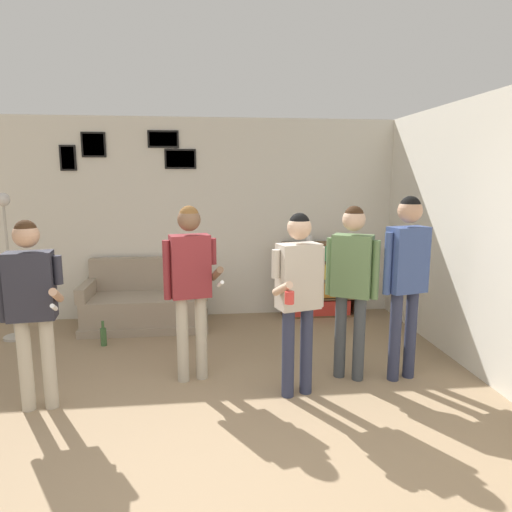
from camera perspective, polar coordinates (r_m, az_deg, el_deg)
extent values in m
plane|color=#937A5B|center=(3.15, -6.62, -27.97)|extent=(20.00, 20.00, 0.00)
cube|color=silver|center=(6.31, -6.77, 4.58)|extent=(7.71, 0.06, 2.70)
cube|color=black|center=(6.41, -19.65, 12.98)|extent=(0.31, 0.02, 0.32)
cube|color=beige|center=(6.40, -19.66, 12.98)|extent=(0.26, 0.01, 0.28)
cube|color=black|center=(6.48, -22.45, 11.26)|extent=(0.20, 0.02, 0.33)
cube|color=#B2B2BC|center=(6.48, -22.47, 11.26)|extent=(0.16, 0.01, 0.28)
cube|color=black|center=(6.25, -9.43, 11.88)|extent=(0.41, 0.02, 0.26)
cube|color=gray|center=(6.24, -9.43, 11.88)|extent=(0.37, 0.01, 0.21)
cube|color=black|center=(6.28, -11.52, 14.13)|extent=(0.40, 0.02, 0.22)
cube|color=gray|center=(6.27, -11.52, 14.13)|extent=(0.36, 0.01, 0.18)
cube|color=silver|center=(5.14, 24.65, 2.53)|extent=(0.06, 6.16, 2.70)
cube|color=gray|center=(6.16, -13.46, -8.14)|extent=(1.58, 0.80, 0.10)
cube|color=gray|center=(6.10, -13.54, -6.26)|extent=(1.52, 0.74, 0.32)
cube|color=gray|center=(6.32, -13.31, -2.13)|extent=(1.52, 0.14, 0.44)
cube|color=gray|center=(6.17, -20.38, -4.02)|extent=(0.12, 0.74, 0.18)
cube|color=gray|center=(5.98, -6.68, -3.88)|extent=(0.12, 0.74, 0.18)
cube|color=brown|center=(6.31, 3.46, -3.03)|extent=(0.02, 0.30, 1.03)
cube|color=brown|center=(6.56, 12.18, -2.75)|extent=(0.02, 0.30, 1.03)
cube|color=brown|center=(6.55, 7.59, -2.62)|extent=(1.03, 0.01, 1.03)
cube|color=brown|center=(6.55, 7.80, -7.20)|extent=(0.98, 0.30, 0.02)
cube|color=brown|center=(6.32, 8.01, 1.56)|extent=(0.98, 0.30, 0.02)
cube|color=brown|center=(6.48, 7.85, -5.12)|extent=(0.98, 0.30, 0.02)
cube|color=brown|center=(6.42, 7.90, -2.90)|extent=(0.98, 0.30, 0.02)
cube|color=brown|center=(6.36, 7.96, -0.63)|extent=(0.98, 0.30, 0.02)
cube|color=red|center=(6.50, 7.84, -6.27)|extent=(0.85, 0.26, 0.20)
cube|color=#B77023|center=(6.44, 7.89, -4.06)|extent=(0.85, 0.26, 0.20)
cube|color=gold|center=(6.38, 7.95, -1.81)|extent=(0.85, 0.26, 0.20)
cube|color=#338447|center=(6.33, 8.01, 0.47)|extent=(0.85, 0.26, 0.20)
cylinder|color=#ADA89E|center=(6.30, -27.80, -8.96)|extent=(0.28, 0.28, 0.03)
cylinder|color=#ADA89E|center=(6.10, -28.41, -1.82)|extent=(0.03, 0.03, 1.57)
sphere|color=silver|center=(6.01, -29.08, 6.20)|extent=(0.16, 0.16, 0.16)
cylinder|color=#B7AD99|center=(4.32, -26.85, -12.09)|extent=(0.11, 0.11, 0.78)
cylinder|color=#B7AD99|center=(4.28, -24.46, -12.11)|extent=(0.11, 0.11, 0.78)
cube|color=#282833|center=(4.10, -26.37, -3.36)|extent=(0.38, 0.24, 0.56)
sphere|color=tan|center=(4.03, -26.82, 2.35)|extent=(0.20, 0.20, 0.20)
sphere|color=#382314|center=(4.03, -26.86, 2.85)|extent=(0.17, 0.17, 0.17)
cylinder|color=#282833|center=(4.03, -23.52, -1.61)|extent=(0.07, 0.07, 0.24)
cylinder|color=tan|center=(3.95, -23.66, -4.52)|extent=(0.10, 0.29, 0.18)
cylinder|color=white|center=(3.84, -23.94, -5.88)|extent=(0.05, 0.14, 0.09)
cylinder|color=#282833|center=(4.16, -29.23, -3.75)|extent=(0.07, 0.07, 0.52)
cylinder|color=#B7AD99|center=(4.43, -9.16, -10.28)|extent=(0.11, 0.11, 0.82)
cylinder|color=#B7AD99|center=(4.46, -6.85, -10.08)|extent=(0.11, 0.11, 0.82)
cube|color=maroon|center=(4.25, -8.23, -1.26)|extent=(0.40, 0.28, 0.58)
sphere|color=brown|center=(4.19, -8.38, 4.53)|extent=(0.21, 0.21, 0.21)
sphere|color=brown|center=(4.19, -8.39, 5.04)|extent=(0.18, 0.18, 0.18)
cylinder|color=maroon|center=(4.28, -5.44, 0.60)|extent=(0.07, 0.07, 0.25)
cylinder|color=brown|center=(4.18, -4.95, -2.22)|extent=(0.13, 0.31, 0.18)
cylinder|color=white|center=(4.07, -4.46, -3.49)|extent=(0.06, 0.15, 0.09)
cylinder|color=maroon|center=(4.22, -11.08, -1.74)|extent=(0.07, 0.07, 0.55)
cylinder|color=#2D334C|center=(4.10, 4.03, -12.03)|extent=(0.11, 0.11, 0.80)
cylinder|color=#2D334C|center=(4.18, 6.30, -11.64)|extent=(0.11, 0.11, 0.80)
cube|color=#BCB2A3|center=(3.93, 5.34, -2.54)|extent=(0.40, 0.29, 0.57)
sphere|color=#D1A889|center=(3.87, 5.44, 3.56)|extent=(0.21, 0.21, 0.21)
sphere|color=black|center=(3.86, 5.45, 4.10)|extent=(0.18, 0.18, 0.18)
cylinder|color=#BCB2A3|center=(4.04, 8.05, -2.60)|extent=(0.07, 0.07, 0.53)
cylinder|color=#BCB2A3|center=(3.82, 2.49, -0.99)|extent=(0.07, 0.07, 0.24)
cylinder|color=#D1A889|center=(3.74, 3.31, -4.10)|extent=(0.14, 0.30, 0.18)
cylinder|color=red|center=(3.63, 4.20, -5.21)|extent=(0.08, 0.08, 0.10)
cylinder|color=#3D4247|center=(4.54, 10.49, -9.82)|extent=(0.11, 0.11, 0.82)
cylinder|color=#3D4247|center=(4.51, 12.75, -10.06)|extent=(0.11, 0.11, 0.82)
cube|color=#5B7A4C|center=(4.34, 11.94, -1.20)|extent=(0.41, 0.35, 0.58)
sphere|color=#D1A889|center=(4.28, 12.14, 4.47)|extent=(0.21, 0.21, 0.21)
sphere|color=#382314|center=(4.27, 12.16, 4.96)|extent=(0.18, 0.18, 0.18)
cylinder|color=#5B7A4C|center=(4.30, 14.72, -1.71)|extent=(0.07, 0.07, 0.55)
cylinder|color=#5B7A4C|center=(4.39, 9.18, -1.28)|extent=(0.07, 0.07, 0.55)
cylinder|color=#2D334C|center=(4.58, 16.97, -9.63)|extent=(0.11, 0.11, 0.86)
cylinder|color=#2D334C|center=(4.69, 18.74, -9.27)|extent=(0.11, 0.11, 0.86)
cube|color=#384C84|center=(4.45, 18.37, -0.44)|extent=(0.40, 0.28, 0.61)
sphere|color=tan|center=(4.39, 18.70, 5.39)|extent=(0.22, 0.22, 0.22)
sphere|color=black|center=(4.39, 18.72, 5.89)|extent=(0.19, 0.19, 0.19)
cylinder|color=#384C84|center=(4.59, 20.44, -0.53)|extent=(0.07, 0.07, 0.58)
cylinder|color=#384C84|center=(4.32, 16.14, -0.92)|extent=(0.07, 0.07, 0.58)
cylinder|color=#3D6638|center=(5.62, -18.52, -9.58)|extent=(0.07, 0.07, 0.21)
cylinder|color=#3D6638|center=(5.58, -18.61, -8.15)|extent=(0.03, 0.03, 0.09)
cylinder|color=white|center=(6.28, 6.65, 2.09)|extent=(0.09, 0.09, 0.10)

